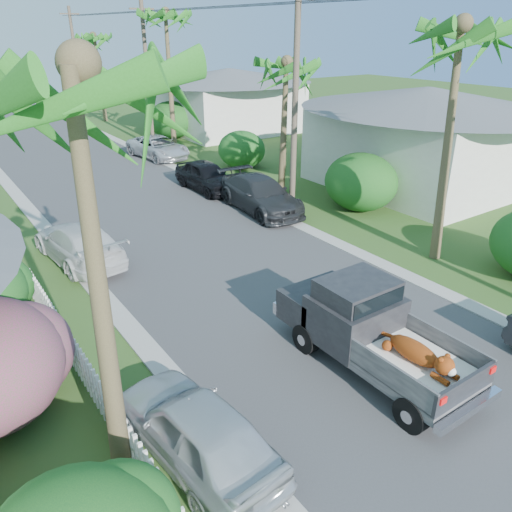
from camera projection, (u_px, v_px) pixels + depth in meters
ground at (478, 433)px, 9.99m from camera, size 120.00×120.00×0.00m
road at (85, 168)px, 28.62m from camera, size 8.00×100.00×0.02m
curb_left at (4, 180)px, 26.38m from camera, size 0.60×100.00×0.06m
curb_right at (154, 158)px, 30.84m from camera, size 0.60×100.00×0.06m
pickup_truck at (363, 325)px, 11.75m from camera, size 1.98×5.12×2.06m
parked_car_rm at (260, 195)px, 21.78m from camera, size 2.42×5.15×1.45m
parked_car_rf at (206, 176)px, 24.53m from camera, size 1.74×4.17×1.41m
parked_car_rd at (158, 147)px, 30.66m from camera, size 2.73×4.92×1.30m
parked_car_ln at (197, 430)px, 9.13m from camera, size 2.00×4.14×1.36m
parked_car_lf at (79, 243)px, 17.03m from camera, size 2.28×4.79×1.35m
palm_l_a at (65, 68)px, 6.11m from camera, size 4.40×4.40×8.20m
palm_r_a at (467, 26)px, 14.63m from camera, size 4.40×4.40×8.70m
palm_r_b at (285, 63)px, 22.11m from camera, size 4.40×4.40×7.20m
palm_r_c at (165, 14)px, 29.20m from camera, size 4.40×4.40×9.40m
palm_r_d at (95, 36)px, 40.36m from camera, size 4.40×4.40×8.00m
shrub_r_b at (361, 182)px, 21.72m from camera, size 3.00×3.30×2.50m
shrub_r_c at (242, 150)px, 28.35m from camera, size 2.60×2.86×2.10m
shrub_r_d at (171, 120)px, 35.96m from camera, size 3.20×3.52×2.60m
picket_fence at (89, 378)px, 10.76m from camera, size 0.10×11.00×1.00m
house_right_near at (422, 142)px, 24.76m from camera, size 8.00×9.00×4.80m
house_right_far at (230, 103)px, 38.22m from camera, size 9.00×8.00×4.60m
utility_pole_b at (295, 101)px, 20.66m from camera, size 1.60×0.26×9.00m
utility_pole_c at (147, 75)px, 31.85m from camera, size 1.60×0.26×9.00m
utility_pole_d at (76, 63)px, 43.03m from camera, size 1.60×0.26×9.00m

